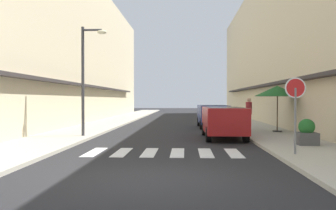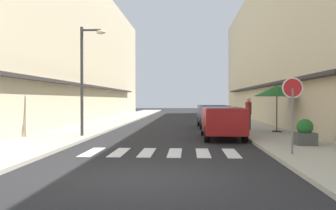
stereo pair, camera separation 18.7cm
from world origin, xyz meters
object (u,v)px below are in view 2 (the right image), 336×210
(cafe_umbrella, at_px, (277,91))
(round_street_sign, at_px, (292,96))
(parked_car_near, at_px, (222,119))
(parked_car_mid, at_px, (213,113))
(pedestrian_walking_near, at_px, (248,113))
(street_lamp, at_px, (86,69))
(planter_corner, at_px, (305,133))

(cafe_umbrella, bearing_deg, round_street_sign, -100.13)
(parked_car_near, bearing_deg, cafe_umbrella, 38.91)
(parked_car_mid, distance_m, cafe_umbrella, 5.39)
(parked_car_mid, relative_size, cafe_umbrella, 1.84)
(parked_car_near, relative_size, parked_car_mid, 1.01)
(round_street_sign, height_order, pedestrian_walking_near, round_street_sign)
(round_street_sign, distance_m, pedestrian_walking_near, 9.06)
(parked_car_near, distance_m, street_lamp, 6.77)
(parked_car_near, distance_m, pedestrian_walking_near, 3.85)
(round_street_sign, xyz_separation_m, cafe_umbrella, (1.44, 8.08, 0.33))
(round_street_sign, xyz_separation_m, street_lamp, (-8.00, 5.47, 1.32))
(parked_car_mid, xyz_separation_m, street_lamp, (-6.36, -6.83, 2.33))
(parked_car_mid, relative_size, planter_corner, 4.60)
(planter_corner, xyz_separation_m, pedestrian_walking_near, (-1.02, 6.61, 0.52))
(cafe_umbrella, relative_size, pedestrian_walking_near, 1.35)
(parked_car_mid, xyz_separation_m, planter_corner, (2.77, -9.88, -0.37))
(round_street_sign, distance_m, street_lamp, 9.78)
(parked_car_near, distance_m, parked_car_mid, 6.70)
(pedestrian_walking_near, bearing_deg, round_street_sign, 79.40)
(parked_car_near, xyz_separation_m, pedestrian_walking_near, (1.75, 3.43, 0.15))
(parked_car_mid, bearing_deg, street_lamp, -132.94)
(planter_corner, height_order, pedestrian_walking_near, pedestrian_walking_near)
(street_lamp, bearing_deg, planter_corner, -18.47)
(pedestrian_walking_near, bearing_deg, planter_corner, 88.90)
(parked_car_mid, bearing_deg, cafe_umbrella, -53.81)
(round_street_sign, relative_size, cafe_umbrella, 0.98)
(planter_corner, bearing_deg, parked_car_mid, 105.68)
(round_street_sign, distance_m, cafe_umbrella, 8.22)
(round_street_sign, distance_m, planter_corner, 3.00)
(cafe_umbrella, relative_size, planter_corner, 2.50)
(cafe_umbrella, bearing_deg, parked_car_near, -141.09)
(street_lamp, bearing_deg, parked_car_mid, 47.06)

